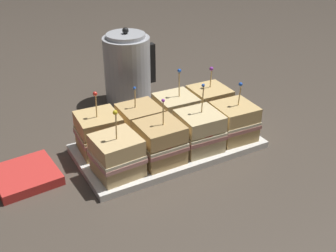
{
  "coord_description": "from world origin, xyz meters",
  "views": [
    {
      "loc": [
        -0.47,
        -0.85,
        0.62
      ],
      "look_at": [
        0.0,
        0.0,
        0.07
      ],
      "focal_mm": 45.0,
      "sensor_mm": 36.0,
      "label": 1
    }
  ],
  "objects_px": {
    "sandwich_front_far_left": "(117,155)",
    "napkin_stack": "(26,176)",
    "sandwich_back_far_right": "(209,104)",
    "sandwich_front_far_right": "(234,121)",
    "sandwich_back_far_left": "(99,133)",
    "sandwich_back_center_right": "(176,113)",
    "sandwich_back_center_left": "(140,123)",
    "sandwich_front_center_left": "(160,142)",
    "sandwich_front_center_right": "(199,131)",
    "kettle_steel": "(128,69)",
    "serving_platter": "(168,146)"
  },
  "relations": [
    {
      "from": "sandwich_front_far_right",
      "to": "sandwich_back_center_right",
      "type": "distance_m",
      "value": 0.17
    },
    {
      "from": "sandwich_back_far_right",
      "to": "napkin_stack",
      "type": "xyz_separation_m",
      "value": [
        -0.54,
        -0.01,
        -0.06
      ]
    },
    {
      "from": "sandwich_back_far_left",
      "to": "sandwich_front_far_left",
      "type": "bearing_deg",
      "value": -90.0
    },
    {
      "from": "sandwich_front_far_left",
      "to": "sandwich_front_center_right",
      "type": "bearing_deg",
      "value": 0.15
    },
    {
      "from": "sandwich_front_far_left",
      "to": "kettle_steel",
      "type": "relative_size",
      "value": 0.69
    },
    {
      "from": "kettle_steel",
      "to": "napkin_stack",
      "type": "distance_m",
      "value": 0.5
    },
    {
      "from": "serving_platter",
      "to": "sandwich_front_far_right",
      "type": "distance_m",
      "value": 0.19
    },
    {
      "from": "sandwich_front_far_left",
      "to": "sandwich_front_center_right",
      "type": "xyz_separation_m",
      "value": [
        0.23,
        0.0,
        0.0
      ]
    },
    {
      "from": "serving_platter",
      "to": "sandwich_front_center_right",
      "type": "bearing_deg",
      "value": -44.19
    },
    {
      "from": "kettle_steel",
      "to": "sandwich_back_center_left",
      "type": "bearing_deg",
      "value": -107.9
    },
    {
      "from": "sandwich_front_far_right",
      "to": "napkin_stack",
      "type": "relative_size",
      "value": 1.05
    },
    {
      "from": "serving_platter",
      "to": "sandwich_front_center_right",
      "type": "height_order",
      "value": "sandwich_front_center_right"
    },
    {
      "from": "sandwich_front_far_left",
      "to": "sandwich_front_center_right",
      "type": "height_order",
      "value": "sandwich_front_center_right"
    },
    {
      "from": "sandwich_back_center_left",
      "to": "kettle_steel",
      "type": "relative_size",
      "value": 0.63
    },
    {
      "from": "sandwich_front_center_right",
      "to": "sandwich_back_far_left",
      "type": "bearing_deg",
      "value": 153.07
    },
    {
      "from": "kettle_steel",
      "to": "napkin_stack",
      "type": "bearing_deg",
      "value": -145.17
    },
    {
      "from": "sandwich_front_center_right",
      "to": "kettle_steel",
      "type": "bearing_deg",
      "value": 94.34
    },
    {
      "from": "sandwich_back_center_right",
      "to": "kettle_steel",
      "type": "bearing_deg",
      "value": 95.89
    },
    {
      "from": "sandwich_back_far_left",
      "to": "kettle_steel",
      "type": "height_order",
      "value": "kettle_steel"
    },
    {
      "from": "sandwich_front_far_right",
      "to": "sandwich_back_center_left",
      "type": "height_order",
      "value": "sandwich_front_far_right"
    },
    {
      "from": "kettle_steel",
      "to": "napkin_stack",
      "type": "height_order",
      "value": "kettle_steel"
    },
    {
      "from": "sandwich_back_center_left",
      "to": "kettle_steel",
      "type": "distance_m",
      "value": 0.29
    },
    {
      "from": "sandwich_front_far_right",
      "to": "sandwich_back_far_right",
      "type": "height_order",
      "value": "same"
    },
    {
      "from": "kettle_steel",
      "to": "serving_platter",
      "type": "bearing_deg",
      "value": -95.52
    },
    {
      "from": "sandwich_front_far_right",
      "to": "sandwich_back_far_left",
      "type": "height_order",
      "value": "sandwich_back_far_left"
    },
    {
      "from": "sandwich_back_far_left",
      "to": "sandwich_front_center_right",
      "type": "bearing_deg",
      "value": -26.93
    },
    {
      "from": "sandwich_front_far_right",
      "to": "sandwich_back_far_left",
      "type": "relative_size",
      "value": 0.95
    },
    {
      "from": "sandwich_back_far_right",
      "to": "kettle_steel",
      "type": "xyz_separation_m",
      "value": [
        -0.14,
        0.27,
        0.05
      ]
    },
    {
      "from": "sandwich_back_center_right",
      "to": "sandwich_back_center_left",
      "type": "bearing_deg",
      "value": -178.65
    },
    {
      "from": "sandwich_front_far_left",
      "to": "sandwich_back_far_left",
      "type": "xyz_separation_m",
      "value": [
        -0.0,
        0.12,
        0.0
      ]
    },
    {
      "from": "serving_platter",
      "to": "sandwich_back_far_left",
      "type": "height_order",
      "value": "sandwich_back_far_left"
    },
    {
      "from": "sandwich_back_center_left",
      "to": "napkin_stack",
      "type": "distance_m",
      "value": 0.32
    },
    {
      "from": "serving_platter",
      "to": "sandwich_front_center_left",
      "type": "height_order",
      "value": "sandwich_front_center_left"
    },
    {
      "from": "sandwich_back_center_left",
      "to": "sandwich_front_center_right",
      "type": "bearing_deg",
      "value": -45.24
    },
    {
      "from": "sandwich_back_far_left",
      "to": "sandwich_front_center_left",
      "type": "bearing_deg",
      "value": -45.27
    },
    {
      "from": "sandwich_front_far_right",
      "to": "napkin_stack",
      "type": "bearing_deg",
      "value": 169.29
    },
    {
      "from": "kettle_steel",
      "to": "napkin_stack",
      "type": "xyz_separation_m",
      "value": [
        -0.4,
        -0.28,
        -0.1
      ]
    },
    {
      "from": "sandwich_back_center_right",
      "to": "sandwich_front_far_left",
      "type": "bearing_deg",
      "value": -152.53
    },
    {
      "from": "sandwich_front_center_right",
      "to": "sandwich_back_far_left",
      "type": "height_order",
      "value": "sandwich_front_center_right"
    },
    {
      "from": "sandwich_front_far_left",
      "to": "napkin_stack",
      "type": "height_order",
      "value": "sandwich_front_far_left"
    },
    {
      "from": "sandwich_back_far_right",
      "to": "sandwich_back_center_right",
      "type": "bearing_deg",
      "value": 179.74
    },
    {
      "from": "sandwich_back_far_left",
      "to": "kettle_steel",
      "type": "distance_m",
      "value": 0.34
    },
    {
      "from": "sandwich_front_far_right",
      "to": "sandwich_front_center_right",
      "type": "bearing_deg",
      "value": -179.34
    },
    {
      "from": "sandwich_front_far_left",
      "to": "sandwich_back_center_left",
      "type": "distance_m",
      "value": 0.17
    },
    {
      "from": "sandwich_front_far_left",
      "to": "sandwich_front_center_left",
      "type": "relative_size",
      "value": 1.02
    },
    {
      "from": "sandwich_front_far_right",
      "to": "kettle_steel",
      "type": "distance_m",
      "value": 0.41
    },
    {
      "from": "sandwich_front_center_right",
      "to": "sandwich_front_far_right",
      "type": "xyz_separation_m",
      "value": [
        0.11,
        0.0,
        -0.0
      ]
    },
    {
      "from": "sandwich_front_far_left",
      "to": "sandwich_front_center_right",
      "type": "distance_m",
      "value": 0.23
    },
    {
      "from": "sandwich_back_far_left",
      "to": "sandwich_back_center_right",
      "type": "bearing_deg",
      "value": 0.29
    },
    {
      "from": "sandwich_front_center_left",
      "to": "sandwich_back_center_left",
      "type": "relative_size",
      "value": 1.08
    }
  ]
}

